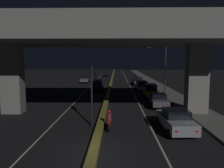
{
  "coord_description": "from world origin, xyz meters",
  "views": [
    {
      "loc": [
        1.19,
        -11.19,
        4.99
      ],
      "look_at": [
        0.51,
        21.29,
        1.4
      ],
      "focal_mm": 35.0,
      "sensor_mm": 36.0,
      "label": 1
    }
  ],
  "objects_px": {
    "car_grey_second": "(158,100)",
    "car_grey_second_oncoming": "(86,79)",
    "car_grey_fifth": "(138,81)",
    "car_black_fourth_oncoming": "(106,74)",
    "car_taxi_yellow_third": "(150,90)",
    "pedestrian_on_sidewalk": "(187,100)",
    "street_lamp": "(162,65)",
    "car_silver_fourth": "(142,86)",
    "car_dark_blue_lead_oncoming": "(97,85)",
    "car_silver_lead": "(175,120)",
    "motorcycle_red_filtering_near": "(109,121)",
    "traffic_light_left_of_median": "(92,85)",
    "car_dark_blue_third_oncoming": "(92,75)"
  },
  "relations": [
    {
      "from": "car_grey_second_oncoming",
      "to": "pedestrian_on_sidewalk",
      "type": "xyz_separation_m",
      "value": [
        14.01,
        -26.07,
        0.26
      ]
    },
    {
      "from": "car_dark_blue_third_oncoming",
      "to": "car_grey_second_oncoming",
      "type": "bearing_deg",
      "value": -2.08
    },
    {
      "from": "car_silver_lead",
      "to": "pedestrian_on_sidewalk",
      "type": "relative_size",
      "value": 2.81
    },
    {
      "from": "street_lamp",
      "to": "car_taxi_yellow_third",
      "type": "relative_size",
      "value": 1.69
    },
    {
      "from": "car_grey_second",
      "to": "car_grey_second_oncoming",
      "type": "bearing_deg",
      "value": 25.81
    },
    {
      "from": "car_dark_blue_lead_oncoming",
      "to": "motorcycle_red_filtering_near",
      "type": "bearing_deg",
      "value": 5.92
    },
    {
      "from": "traffic_light_left_of_median",
      "to": "car_grey_second",
      "type": "xyz_separation_m",
      "value": [
        6.31,
        6.91,
        -2.37
      ]
    },
    {
      "from": "car_black_fourth_oncoming",
      "to": "traffic_light_left_of_median",
      "type": "bearing_deg",
      "value": -0.62
    },
    {
      "from": "car_grey_second",
      "to": "car_dark_blue_third_oncoming",
      "type": "xyz_separation_m",
      "value": [
        -10.93,
        34.07,
        0.23
      ]
    },
    {
      "from": "street_lamp",
      "to": "car_grey_second",
      "type": "distance_m",
      "value": 9.95
    },
    {
      "from": "motorcycle_red_filtering_near",
      "to": "pedestrian_on_sidewalk",
      "type": "distance_m",
      "value": 10.14
    },
    {
      "from": "car_grey_second",
      "to": "car_taxi_yellow_third",
      "type": "xyz_separation_m",
      "value": [
        0.1,
        6.18,
        0.17
      ]
    },
    {
      "from": "car_grey_second_oncoming",
      "to": "car_silver_lead",
      "type": "bearing_deg",
      "value": 20.43
    },
    {
      "from": "street_lamp",
      "to": "motorcycle_red_filtering_near",
      "type": "xyz_separation_m",
      "value": [
        -7.21,
        -16.75,
        -3.68
      ]
    },
    {
      "from": "car_silver_lead",
      "to": "car_grey_fifth",
      "type": "bearing_deg",
      "value": -2.12
    },
    {
      "from": "car_dark_blue_third_oncoming",
      "to": "motorcycle_red_filtering_near",
      "type": "xyz_separation_m",
      "value": [
        5.94,
        -41.8,
        -0.35
      ]
    },
    {
      "from": "car_silver_lead",
      "to": "car_dark_blue_lead_oncoming",
      "type": "bearing_deg",
      "value": 17.85
    },
    {
      "from": "car_silver_fourth",
      "to": "pedestrian_on_sidewalk",
      "type": "xyz_separation_m",
      "value": [
        3.1,
        -13.46,
        0.16
      ]
    },
    {
      "from": "motorcycle_red_filtering_near",
      "to": "street_lamp",
      "type": "bearing_deg",
      "value": -21.16
    },
    {
      "from": "car_grey_fifth",
      "to": "car_dark_blue_lead_oncoming",
      "type": "distance_m",
      "value": 11.14
    },
    {
      "from": "car_grey_second_oncoming",
      "to": "car_dark_blue_third_oncoming",
      "type": "height_order",
      "value": "car_dark_blue_third_oncoming"
    },
    {
      "from": "car_grey_fifth",
      "to": "car_dark_blue_third_oncoming",
      "type": "xyz_separation_m",
      "value": [
        -10.75,
        13.21,
        0.21
      ]
    },
    {
      "from": "car_dark_blue_third_oncoming",
      "to": "car_black_fourth_oncoming",
      "type": "xyz_separation_m",
      "value": [
        3.14,
        10.44,
        -0.23
      ]
    },
    {
      "from": "car_grey_fifth",
      "to": "car_black_fourth_oncoming",
      "type": "xyz_separation_m",
      "value": [
        -7.61,
        23.65,
        -0.03
      ]
    },
    {
      "from": "car_dark_blue_third_oncoming",
      "to": "motorcycle_red_filtering_near",
      "type": "height_order",
      "value": "car_dark_blue_third_oncoming"
    },
    {
      "from": "car_taxi_yellow_third",
      "to": "car_black_fourth_oncoming",
      "type": "height_order",
      "value": "car_taxi_yellow_third"
    },
    {
      "from": "car_dark_blue_lead_oncoming",
      "to": "street_lamp",
      "type": "bearing_deg",
      "value": 68.73
    },
    {
      "from": "car_black_fourth_oncoming",
      "to": "car_dark_blue_lead_oncoming",
      "type": "bearing_deg",
      "value": -1.96
    },
    {
      "from": "traffic_light_left_of_median",
      "to": "car_black_fourth_oncoming",
      "type": "distance_m",
      "value": 51.49
    },
    {
      "from": "traffic_light_left_of_median",
      "to": "car_grey_second_oncoming",
      "type": "distance_m",
      "value": 32.31
    },
    {
      "from": "car_taxi_yellow_third",
      "to": "car_dark_blue_lead_oncoming",
      "type": "height_order",
      "value": "car_dark_blue_lead_oncoming"
    },
    {
      "from": "car_silver_fourth",
      "to": "car_taxi_yellow_third",
      "type": "bearing_deg",
      "value": -178.29
    },
    {
      "from": "street_lamp",
      "to": "car_dark_blue_lead_oncoming",
      "type": "height_order",
      "value": "street_lamp"
    },
    {
      "from": "car_taxi_yellow_third",
      "to": "car_grey_second_oncoming",
      "type": "xyz_separation_m",
      "value": [
        -11.39,
        18.74,
        -0.17
      ]
    },
    {
      "from": "car_dark_blue_lead_oncoming",
      "to": "traffic_light_left_of_median",
      "type": "bearing_deg",
      "value": 2.39
    },
    {
      "from": "car_silver_lead",
      "to": "motorcycle_red_filtering_near",
      "type": "xyz_separation_m",
      "value": [
        -4.71,
        0.12,
        -0.15
      ]
    },
    {
      "from": "street_lamp",
      "to": "car_grey_fifth",
      "type": "relative_size",
      "value": 1.56
    },
    {
      "from": "street_lamp",
      "to": "car_silver_lead",
      "type": "xyz_separation_m",
      "value": [
        -2.49,
        -16.87,
        -3.53
      ]
    },
    {
      "from": "car_black_fourth_oncoming",
      "to": "car_grey_fifth",
      "type": "bearing_deg",
      "value": 15.57
    },
    {
      "from": "street_lamp",
      "to": "car_grey_second_oncoming",
      "type": "bearing_deg",
      "value": 130.36
    },
    {
      "from": "car_grey_second",
      "to": "motorcycle_red_filtering_near",
      "type": "relative_size",
      "value": 2.33
    },
    {
      "from": "car_silver_fourth",
      "to": "motorcycle_red_filtering_near",
      "type": "xyz_separation_m",
      "value": [
        -4.6,
        -20.05,
        -0.22
      ]
    },
    {
      "from": "car_grey_second_oncoming",
      "to": "car_taxi_yellow_third",
      "type": "bearing_deg",
      "value": 33.13
    },
    {
      "from": "traffic_light_left_of_median",
      "to": "car_silver_fourth",
      "type": "relative_size",
      "value": 1.02
    },
    {
      "from": "traffic_light_left_of_median",
      "to": "motorcycle_red_filtering_near",
      "type": "distance_m",
      "value": 2.94
    },
    {
      "from": "car_grey_second_oncoming",
      "to": "car_dark_blue_third_oncoming",
      "type": "xyz_separation_m",
      "value": [
        0.37,
        9.14,
        0.23
      ]
    },
    {
      "from": "car_taxi_yellow_third",
      "to": "car_black_fourth_oncoming",
      "type": "bearing_deg",
      "value": 13.3
    },
    {
      "from": "car_silver_fourth",
      "to": "car_dark_blue_lead_oncoming",
      "type": "bearing_deg",
      "value": 85.24
    },
    {
      "from": "car_grey_second_oncoming",
      "to": "car_silver_fourth",
      "type": "bearing_deg",
      "value": 42.71
    },
    {
      "from": "car_taxi_yellow_third",
      "to": "pedestrian_on_sidewalk",
      "type": "relative_size",
      "value": 2.52
    }
  ]
}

